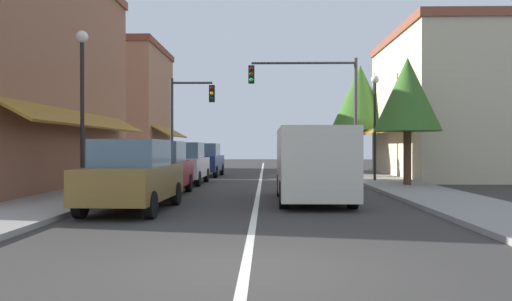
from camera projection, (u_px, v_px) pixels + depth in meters
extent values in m
plane|color=#33302D|center=(261.00, 180.00, 24.67)|extent=(80.00, 80.00, 0.00)
cube|color=gray|center=(147.00, 178.00, 24.78)|extent=(2.60, 56.00, 0.12)
cube|color=gray|center=(375.00, 179.00, 24.56)|extent=(2.60, 56.00, 0.12)
cube|color=silver|center=(261.00, 180.00, 24.67)|extent=(0.14, 52.00, 0.01)
cube|color=slate|center=(72.00, 152.00, 18.80)|extent=(0.08, 10.64, 1.80)
cube|color=olive|center=(88.00, 119.00, 18.77)|extent=(1.27, 11.76, 0.73)
cube|color=slate|center=(33.00, 0.00, 15.68)|extent=(0.08, 1.10, 1.30)
cube|color=slate|center=(99.00, 42.00, 21.84)|extent=(0.08, 1.10, 1.30)
cube|color=beige|center=(448.00, 109.00, 26.45)|extent=(5.71, 10.00, 7.06)
cube|color=brown|center=(448.00, 37.00, 26.42)|extent=(5.91, 10.20, 0.40)
cube|color=slate|center=(393.00, 150.00, 26.52)|extent=(0.08, 7.60, 1.80)
cube|color=olive|center=(382.00, 127.00, 26.52)|extent=(1.27, 8.40, 0.73)
cube|color=slate|center=(405.00, 73.00, 24.29)|extent=(0.08, 1.10, 1.30)
cube|color=slate|center=(384.00, 84.00, 28.69)|extent=(0.08, 1.10, 1.30)
cube|color=#9E6B4C|center=(126.00, 111.00, 34.82)|extent=(4.90, 8.00, 7.98)
cube|color=brown|center=(126.00, 50.00, 34.79)|extent=(5.10, 8.20, 0.40)
cube|color=slate|center=(161.00, 150.00, 34.79)|extent=(0.08, 6.08, 1.80)
cube|color=olive|center=(170.00, 132.00, 34.77)|extent=(1.27, 6.72, 0.73)
cube|color=slate|center=(156.00, 82.00, 33.00)|extent=(0.08, 1.10, 1.30)
cube|color=slate|center=(166.00, 89.00, 36.52)|extent=(0.08, 1.10, 1.30)
cube|color=brown|center=(133.00, 182.00, 12.69)|extent=(1.84, 4.15, 0.80)
cube|color=slate|center=(132.00, 153.00, 12.59)|extent=(1.58, 2.04, 0.66)
cylinder|color=black|center=(119.00, 193.00, 14.08)|extent=(0.22, 0.63, 0.62)
cylinder|color=black|center=(176.00, 194.00, 14.01)|extent=(0.22, 0.63, 0.62)
cylinder|color=black|center=(80.00, 204.00, 11.38)|extent=(0.22, 0.63, 0.62)
cylinder|color=black|center=(151.00, 205.00, 11.30)|extent=(0.22, 0.63, 0.62)
cube|color=maroon|center=(159.00, 174.00, 16.77)|extent=(1.76, 4.12, 0.80)
cube|color=slate|center=(158.00, 151.00, 16.66)|extent=(1.54, 2.01, 0.66)
cylinder|color=black|center=(144.00, 183.00, 18.13)|extent=(0.21, 0.62, 0.62)
cylinder|color=black|center=(189.00, 183.00, 18.11)|extent=(0.21, 0.62, 0.62)
cylinder|color=black|center=(124.00, 189.00, 15.42)|extent=(0.21, 0.62, 0.62)
cylinder|color=black|center=(176.00, 189.00, 15.41)|extent=(0.21, 0.62, 0.62)
cube|color=silver|center=(184.00, 167.00, 21.82)|extent=(1.75, 4.11, 0.80)
cube|color=slate|center=(183.00, 150.00, 21.71)|extent=(1.54, 2.01, 0.66)
cylinder|color=black|center=(171.00, 175.00, 23.19)|extent=(0.21, 0.62, 0.62)
cylinder|color=black|center=(206.00, 175.00, 23.15)|extent=(0.21, 0.62, 0.62)
cylinder|color=black|center=(158.00, 179.00, 20.49)|extent=(0.21, 0.62, 0.62)
cylinder|color=black|center=(198.00, 179.00, 20.44)|extent=(0.21, 0.62, 0.62)
cube|color=navy|center=(204.00, 163.00, 27.60)|extent=(1.83, 4.15, 0.80)
cube|color=slate|center=(204.00, 150.00, 27.50)|extent=(1.57, 2.04, 0.66)
cylinder|color=black|center=(194.00, 169.00, 29.00)|extent=(0.22, 0.63, 0.62)
cylinder|color=black|center=(222.00, 169.00, 28.92)|extent=(0.22, 0.63, 0.62)
cylinder|color=black|center=(185.00, 172.00, 26.29)|extent=(0.22, 0.63, 0.62)
cylinder|color=black|center=(216.00, 172.00, 26.22)|extent=(0.22, 0.63, 0.62)
cube|color=beige|center=(313.00, 162.00, 14.74)|extent=(1.97, 5.00, 1.90)
cube|color=slate|center=(307.00, 147.00, 17.14)|extent=(1.73, 0.28, 0.84)
cube|color=black|center=(306.00, 180.00, 17.33)|extent=(1.86, 0.20, 0.24)
cylinder|color=black|center=(281.00, 185.00, 16.32)|extent=(0.24, 0.72, 0.72)
cylinder|color=black|center=(336.00, 186.00, 16.28)|extent=(0.24, 0.72, 0.72)
cylinder|color=black|center=(284.00, 195.00, 13.22)|extent=(0.24, 0.72, 0.72)
cylinder|color=black|center=(353.00, 195.00, 13.18)|extent=(0.24, 0.72, 0.72)
cylinder|color=#333333|center=(356.00, 118.00, 25.89)|extent=(0.18, 0.18, 6.08)
cylinder|color=#333333|center=(304.00, 63.00, 25.92)|extent=(5.27, 0.12, 0.12)
cube|color=black|center=(251.00, 75.00, 25.80)|extent=(0.30, 0.24, 0.90)
sphere|color=#420F0F|center=(251.00, 69.00, 25.67)|extent=(0.20, 0.20, 0.20)
sphere|color=#3D2D0C|center=(251.00, 74.00, 25.67)|extent=(0.20, 0.20, 0.20)
sphere|color=green|center=(251.00, 80.00, 25.67)|extent=(0.20, 0.20, 0.20)
cylinder|color=#333333|center=(172.00, 127.00, 27.49)|extent=(0.18, 0.18, 5.27)
cylinder|color=#333333|center=(192.00, 83.00, 27.45)|extent=(2.18, 0.12, 0.12)
cube|color=black|center=(212.00, 94.00, 27.25)|extent=(0.30, 0.24, 0.90)
sphere|color=#420F0F|center=(212.00, 88.00, 27.12)|extent=(0.20, 0.20, 0.20)
sphere|color=yellow|center=(212.00, 93.00, 27.12)|extent=(0.20, 0.20, 0.20)
sphere|color=#0C3316|center=(212.00, 99.00, 27.13)|extent=(0.20, 0.20, 0.20)
cylinder|color=black|center=(82.00, 122.00, 15.16)|extent=(0.12, 0.12, 4.66)
sphere|color=white|center=(82.00, 37.00, 15.14)|extent=(0.36, 0.36, 0.36)
cylinder|color=black|center=(375.00, 133.00, 22.46)|extent=(0.12, 0.12, 4.36)
sphere|color=white|center=(375.00, 79.00, 22.44)|extent=(0.36, 0.36, 0.36)
cylinder|color=#4C331E|center=(407.00, 154.00, 19.88)|extent=(0.30, 0.30, 2.58)
cone|color=#386626|center=(407.00, 94.00, 19.87)|extent=(2.60, 2.60, 2.86)
cylinder|color=#4C331E|center=(360.00, 147.00, 31.17)|extent=(0.30, 0.30, 3.12)
cone|color=#386626|center=(360.00, 98.00, 31.15)|extent=(3.63, 3.63, 3.99)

